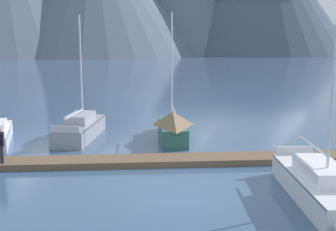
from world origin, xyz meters
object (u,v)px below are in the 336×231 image
sailboat_mid_dock_starboard (325,191)px  person_on_dock (0,142)px  sailboat_mid_dock_port (172,125)px  sailboat_second_berth (83,127)px

sailboat_mid_dock_starboard → person_on_dock: size_ratio=5.22×
sailboat_mid_dock_port → person_on_dock: sailboat_mid_dock_port is taller
sailboat_second_berth → person_on_dock: bearing=-113.6°
sailboat_second_berth → sailboat_mid_dock_port: (5.47, -1.23, 0.24)m
sailboat_mid_dock_starboard → person_on_dock: sailboat_mid_dock_starboard is taller
sailboat_mid_dock_port → sailboat_mid_dock_starboard: sailboat_mid_dock_starboard is taller
sailboat_mid_dock_port → sailboat_mid_dock_starboard: bearing=-67.6°
sailboat_second_berth → sailboat_mid_dock_port: 5.62m
sailboat_mid_dock_port → sailboat_mid_dock_starboard: (4.53, -10.99, -0.26)m
sailboat_second_berth → person_on_dock: size_ratio=4.38×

